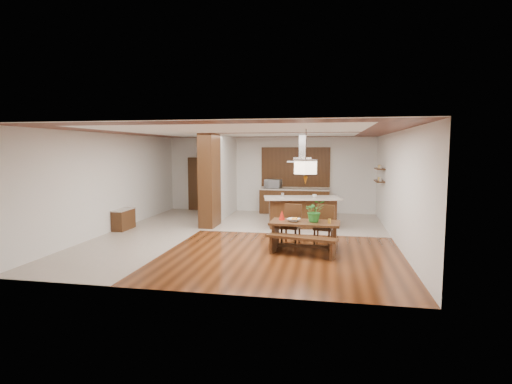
% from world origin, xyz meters
% --- Properties ---
extents(room_shell, '(9.00, 9.04, 2.92)m').
position_xyz_m(room_shell, '(0.00, 0.00, 2.06)').
color(room_shell, '#3D1C0B').
rests_on(room_shell, ground).
extents(tile_hallway, '(2.50, 9.00, 0.01)m').
position_xyz_m(tile_hallway, '(-2.75, 0.00, 0.01)').
color(tile_hallway, '#B7A899').
rests_on(tile_hallway, ground).
extents(tile_kitchen, '(5.50, 4.00, 0.01)m').
position_xyz_m(tile_kitchen, '(1.25, 2.50, 0.01)').
color(tile_kitchen, '#B7A899').
rests_on(tile_kitchen, ground).
extents(soffit_band, '(8.00, 9.00, 0.02)m').
position_xyz_m(soffit_band, '(0.00, 0.00, 2.88)').
color(soffit_band, '#3D190F').
rests_on(soffit_band, room_shell).
extents(partition_pier, '(0.45, 1.00, 2.90)m').
position_xyz_m(partition_pier, '(-1.40, 1.20, 1.45)').
color(partition_pier, black).
rests_on(partition_pier, ground).
extents(partition_stub, '(0.18, 2.40, 2.90)m').
position_xyz_m(partition_stub, '(-1.40, 3.30, 1.45)').
color(partition_stub, silver).
rests_on(partition_stub, ground).
extents(hallway_console, '(0.37, 0.88, 0.63)m').
position_xyz_m(hallway_console, '(-3.81, 0.20, 0.32)').
color(hallway_console, black).
rests_on(hallway_console, ground).
extents(hallway_doorway, '(1.10, 0.20, 2.10)m').
position_xyz_m(hallway_doorway, '(-2.70, 4.40, 1.05)').
color(hallway_doorway, black).
rests_on(hallway_doorway, ground).
extents(rear_counter, '(2.60, 0.62, 0.95)m').
position_xyz_m(rear_counter, '(1.00, 4.20, 0.48)').
color(rear_counter, black).
rests_on(rear_counter, ground).
extents(kitchen_window, '(2.60, 0.08, 1.50)m').
position_xyz_m(kitchen_window, '(1.00, 4.46, 1.75)').
color(kitchen_window, olive).
rests_on(kitchen_window, room_shell).
extents(shelf_lower, '(0.26, 0.90, 0.04)m').
position_xyz_m(shelf_lower, '(3.87, 2.60, 1.40)').
color(shelf_lower, black).
rests_on(shelf_lower, room_shell).
extents(shelf_upper, '(0.26, 0.90, 0.04)m').
position_xyz_m(shelf_upper, '(3.87, 2.60, 1.80)').
color(shelf_upper, black).
rests_on(shelf_upper, room_shell).
extents(dining_table, '(1.69, 0.90, 0.69)m').
position_xyz_m(dining_table, '(1.73, -1.23, 0.51)').
color(dining_table, black).
rests_on(dining_table, ground).
extents(dining_bench, '(1.66, 0.74, 0.46)m').
position_xyz_m(dining_bench, '(1.70, -1.83, 0.23)').
color(dining_bench, black).
rests_on(dining_bench, ground).
extents(dining_chair_left, '(0.53, 0.53, 1.02)m').
position_xyz_m(dining_chair_left, '(1.34, -0.71, 0.51)').
color(dining_chair_left, black).
rests_on(dining_chair_left, ground).
extents(dining_chair_right, '(0.53, 0.53, 1.02)m').
position_xyz_m(dining_chair_right, '(2.16, -0.75, 0.51)').
color(dining_chair_right, black).
rests_on(dining_chair_right, ground).
extents(pendant_lantern, '(0.64, 0.64, 1.31)m').
position_xyz_m(pendant_lantern, '(1.73, -1.23, 2.25)').
color(pendant_lantern, '#F6E2BC').
rests_on(pendant_lantern, room_shell).
extents(foliage_plant, '(0.57, 0.53, 0.53)m').
position_xyz_m(foliage_plant, '(1.96, -1.22, 0.95)').
color(foliage_plant, '#287829').
rests_on(foliage_plant, dining_table).
extents(fruit_bowl, '(0.38, 0.38, 0.07)m').
position_xyz_m(fruit_bowl, '(1.46, -1.26, 0.73)').
color(fruit_bowl, beige).
rests_on(fruit_bowl, dining_table).
extents(napkin_cone, '(0.18, 0.18, 0.24)m').
position_xyz_m(napkin_cone, '(1.15, -1.10, 0.81)').
color(napkin_cone, '#B0190C').
rests_on(napkin_cone, dining_table).
extents(gold_ornament, '(0.08, 0.08, 0.11)m').
position_xyz_m(gold_ornament, '(2.31, -1.34, 0.74)').
color(gold_ornament, gold).
rests_on(gold_ornament, dining_table).
extents(kitchen_island, '(2.47, 1.44, 0.96)m').
position_xyz_m(kitchen_island, '(1.46, 1.54, 0.49)').
color(kitchen_island, black).
rests_on(kitchen_island, ground).
extents(range_hood, '(0.90, 0.55, 0.87)m').
position_xyz_m(range_hood, '(1.46, 1.54, 2.46)').
color(range_hood, silver).
rests_on(range_hood, room_shell).
extents(island_cup, '(0.15, 0.15, 0.10)m').
position_xyz_m(island_cup, '(1.85, 1.41, 1.01)').
color(island_cup, white).
rests_on(island_cup, kitchen_island).
extents(microwave, '(0.66, 0.49, 0.34)m').
position_xyz_m(microwave, '(0.17, 4.22, 1.12)').
color(microwave, silver).
rests_on(microwave, rear_counter).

